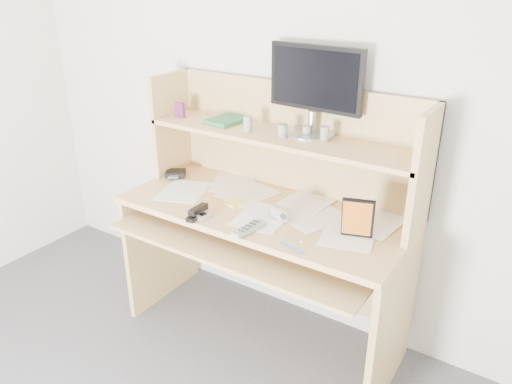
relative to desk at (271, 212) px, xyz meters
The scene contains 19 objects.
back_wall 0.60m from the desk, 90.00° to the left, with size 3.60×0.04×2.50m, color silver.
desk is the anchor object (origin of this frame).
paper_clutter 0.10m from the desk, 90.00° to the right, with size 1.32×0.54×0.01m, color silver.
keyboard 0.18m from the desk, 108.06° to the right, with size 0.48×0.17×0.03m.
tv_remote 0.32m from the desk, 76.44° to the right, with size 0.05×0.17×0.02m, color gray.
flip_phone 0.36m from the desk, 118.62° to the right, with size 0.04×0.08×0.02m, color #BCBBBE.
stapler 0.39m from the desk, 122.40° to the right, with size 0.04×0.14×0.04m, color black.
wallet 0.62m from the desk, behind, with size 0.10×0.09×0.03m, color black.
sticky_note_pad 0.19m from the desk, 140.48° to the right, with size 0.07×0.07×0.01m, color yellow.
digital_camera 0.21m from the desk, 45.55° to the right, with size 0.09×0.03×0.05m, color silver.
game_case 0.53m from the desk, 13.41° to the right, with size 0.13×0.01×0.19m, color black.
blue_pen 0.46m from the desk, 47.84° to the right, with size 0.01×0.01×0.13m, color blue.
card_box 0.73m from the desk, behind, with size 0.06×0.02×0.08m, color #A81620.
shelf_book 0.53m from the desk, 163.74° to the left, with size 0.15×0.20×0.02m, color #388C58.
chip_stack_a 0.42m from the desk, 47.61° to the left, with size 0.05×0.05×0.06m, color black.
chip_stack_b 0.45m from the desk, behind, with size 0.05×0.05×0.07m, color white.
chip_stack_c 0.44m from the desk, 40.55° to the left, with size 0.04×0.04×0.05m, color black.
chip_stack_d 0.48m from the desk, 20.21° to the left, with size 0.04×0.04×0.07m, color white.
monitor 0.64m from the desk, 51.55° to the left, with size 0.48×0.24×0.41m.
Camera 1 is at (1.15, -0.33, 1.79)m, focal length 35.00 mm.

